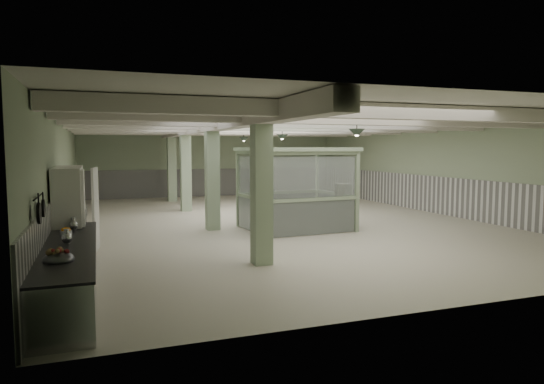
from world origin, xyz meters
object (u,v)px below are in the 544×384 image
object	(u,v)px
filing_cabinet	(343,205)
prep_counter	(69,269)
guard_booth	(296,174)
walkin_cooler	(71,213)

from	to	relation	value
filing_cabinet	prep_counter	bearing A→B (deg)	-130.62
prep_counter	filing_cabinet	size ratio (longest dim) A/B	3.75
prep_counter	guard_booth	size ratio (longest dim) A/B	1.58
prep_counter	filing_cabinet	xyz separation A→B (m)	(8.28, 5.03, 0.28)
guard_booth	filing_cabinet	size ratio (longest dim) A/B	2.37
prep_counter	filing_cabinet	bearing A→B (deg)	31.27
prep_counter	walkin_cooler	size ratio (longest dim) A/B	2.28
walkin_cooler	guard_booth	xyz separation A→B (m)	(6.70, 2.18, 0.69)
prep_counter	guard_booth	xyz separation A→B (m)	(6.62, 5.19, 1.34)
filing_cabinet	walkin_cooler	bearing A→B (deg)	-148.28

